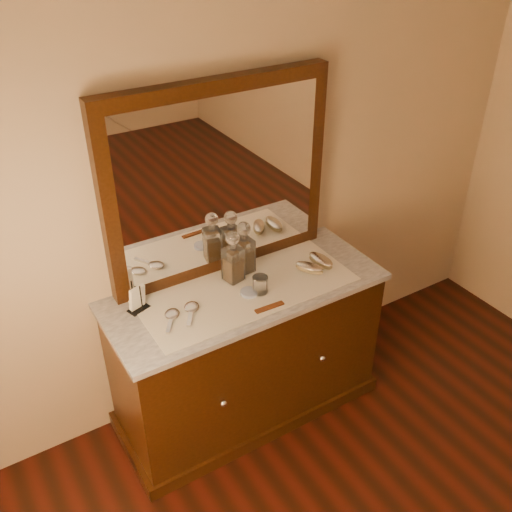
% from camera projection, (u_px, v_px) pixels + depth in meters
% --- Properties ---
extents(dresser_cabinet, '(1.40, 0.55, 0.82)m').
position_uv_depth(dresser_cabinet, '(246.00, 353.00, 3.13)').
color(dresser_cabinet, black).
rests_on(dresser_cabinet, floor).
extents(dresser_plinth, '(1.46, 0.59, 0.08)m').
position_uv_depth(dresser_plinth, '(247.00, 400.00, 3.33)').
color(dresser_plinth, black).
rests_on(dresser_plinth, floor).
extents(knob_left, '(0.04, 0.04, 0.04)m').
position_uv_depth(knob_left, '(223.00, 403.00, 2.77)').
color(knob_left, silver).
rests_on(knob_left, dresser_cabinet).
extents(knob_right, '(0.04, 0.04, 0.04)m').
position_uv_depth(knob_right, '(322.00, 358.00, 3.03)').
color(knob_right, silver).
rests_on(knob_right, dresser_cabinet).
extents(marble_top, '(1.44, 0.59, 0.03)m').
position_uv_depth(marble_top, '(246.00, 291.00, 2.90)').
color(marble_top, silver).
rests_on(marble_top, dresser_cabinet).
extents(mirror_frame, '(1.20, 0.08, 1.00)m').
position_uv_depth(mirror_frame, '(219.00, 181.00, 2.79)').
color(mirror_frame, black).
rests_on(mirror_frame, marble_top).
extents(mirror_glass, '(1.06, 0.01, 0.86)m').
position_uv_depth(mirror_glass, '(223.00, 183.00, 2.77)').
color(mirror_glass, white).
rests_on(mirror_glass, marble_top).
extents(lace_runner, '(1.10, 0.45, 0.00)m').
position_uv_depth(lace_runner, '(248.00, 290.00, 2.87)').
color(lace_runner, white).
rests_on(lace_runner, marble_top).
extents(pin_dish, '(0.10, 0.10, 0.02)m').
position_uv_depth(pin_dish, '(249.00, 292.00, 2.84)').
color(pin_dish, white).
rests_on(pin_dish, lace_runner).
extents(comb, '(0.15, 0.03, 0.01)m').
position_uv_depth(comb, '(269.00, 307.00, 2.75)').
color(comb, brown).
rests_on(comb, lace_runner).
extents(napkin_rack, '(0.12, 0.09, 0.15)m').
position_uv_depth(napkin_rack, '(137.00, 299.00, 2.71)').
color(napkin_rack, black).
rests_on(napkin_rack, marble_top).
extents(decanter_left, '(0.10, 0.10, 0.29)m').
position_uv_depth(decanter_left, '(233.00, 262.00, 2.89)').
color(decanter_left, '#895513').
rests_on(decanter_left, lace_runner).
extents(decanter_right, '(0.09, 0.09, 0.29)m').
position_uv_depth(decanter_right, '(244.00, 252.00, 2.96)').
color(decanter_right, '#895513').
rests_on(decanter_right, lace_runner).
extents(brush_near, '(0.14, 0.17, 0.04)m').
position_uv_depth(brush_near, '(309.00, 268.00, 3.00)').
color(brush_near, '#8B7B55').
rests_on(brush_near, lace_runner).
extents(brush_far, '(0.09, 0.17, 0.05)m').
position_uv_depth(brush_far, '(321.00, 260.00, 3.06)').
color(brush_far, '#8B7B55').
rests_on(brush_far, lace_runner).
extents(hand_mirror_outer, '(0.14, 0.18, 0.02)m').
position_uv_depth(hand_mirror_outer, '(172.00, 316.00, 2.68)').
color(hand_mirror_outer, silver).
rests_on(hand_mirror_outer, lace_runner).
extents(hand_mirror_inner, '(0.14, 0.18, 0.02)m').
position_uv_depth(hand_mirror_inner, '(191.00, 309.00, 2.73)').
color(hand_mirror_inner, silver).
rests_on(hand_mirror_inner, lace_runner).
extents(tumblers, '(0.08, 0.08, 0.09)m').
position_uv_depth(tumblers, '(260.00, 285.00, 2.83)').
color(tumblers, white).
rests_on(tumblers, lace_runner).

